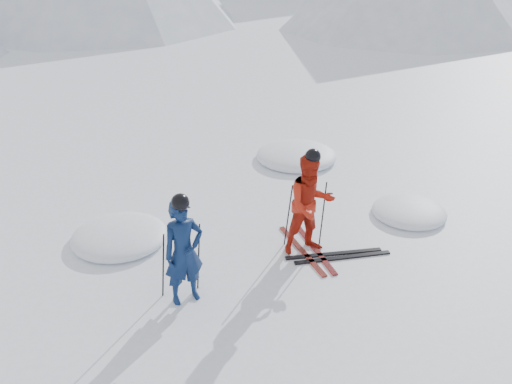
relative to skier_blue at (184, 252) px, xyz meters
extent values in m
plane|color=white|center=(3.21, 0.61, -0.84)|extent=(160.00, 160.00, 0.00)
imported|color=#0B1F47|center=(0.00, 0.00, 0.00)|extent=(0.69, 0.53, 1.67)
imported|color=#AB1D0D|center=(2.26, 0.81, 0.06)|extent=(0.92, 0.74, 1.79)
cylinder|color=black|center=(-0.30, 0.15, -0.28)|extent=(0.11, 0.08, 1.11)
cylinder|color=black|center=(0.25, 0.25, -0.28)|extent=(0.11, 0.07, 1.11)
cylinder|color=black|center=(1.96, 1.06, -0.24)|extent=(0.12, 0.09, 1.19)
cylinder|color=black|center=(2.56, 0.96, -0.24)|extent=(0.12, 0.08, 1.19)
cube|color=black|center=(2.14, 0.81, -0.82)|extent=(0.28, 1.70, 0.03)
cube|color=black|center=(2.38, 0.81, -0.82)|extent=(0.16, 1.70, 0.03)
cube|color=black|center=(2.63, 0.55, -0.82)|extent=(1.70, 0.26, 0.03)
cube|color=black|center=(2.73, 0.40, -0.82)|extent=(1.70, 0.20, 0.03)
ellipsoid|color=white|center=(-0.90, 2.01, -0.84)|extent=(1.71, 1.71, 0.38)
ellipsoid|color=white|center=(4.60, 1.49, -0.84)|extent=(1.44, 1.44, 0.32)
ellipsoid|color=white|center=(3.40, 4.71, -0.84)|extent=(1.94, 1.94, 0.43)
camera|label=1|loc=(-0.74, -6.69, 4.28)|focal=38.00mm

